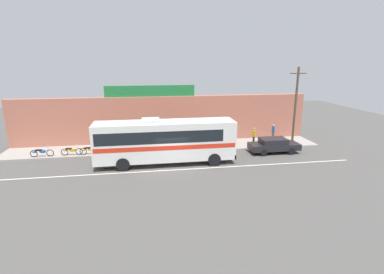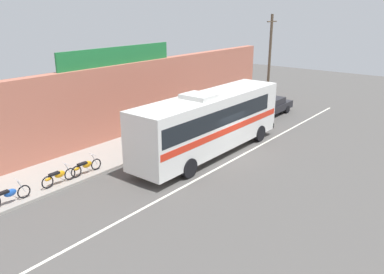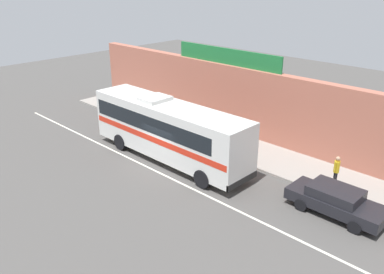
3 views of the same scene
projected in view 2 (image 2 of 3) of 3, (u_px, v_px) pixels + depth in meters
ground_plane at (225, 155)px, 22.63m from camera, size 70.00×70.00×0.00m
sidewalk_slab at (161, 136)px, 25.68m from camera, size 30.00×3.60×0.14m
storefront_facade at (137, 98)px, 26.21m from camera, size 30.00×0.70×4.80m
storefront_billboard at (118, 56)px, 24.23m from camera, size 8.91×0.12×1.10m
road_center_stripe at (237, 158)px, 22.15m from camera, size 30.00×0.14×0.01m
intercity_bus at (210, 120)px, 22.09m from camera, size 11.33×2.60×3.78m
parked_car at (270, 106)px, 30.85m from camera, size 4.56×1.88×1.37m
utility_pole at (270, 59)px, 32.87m from camera, size 1.60×0.22×7.58m
motorcycle_blue at (8, 195)px, 16.54m from camera, size 1.96×0.56×0.94m
motorcycle_black at (58, 176)px, 18.41m from camera, size 1.84×0.56×0.94m
motorcycle_orange at (86, 166)px, 19.57m from camera, size 1.85×0.56×0.94m
pedestrian_far_right at (239, 99)px, 31.24m from camera, size 0.30×0.48×1.76m
pedestrian_by_curb at (242, 92)px, 33.98m from camera, size 0.30×0.48×1.72m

